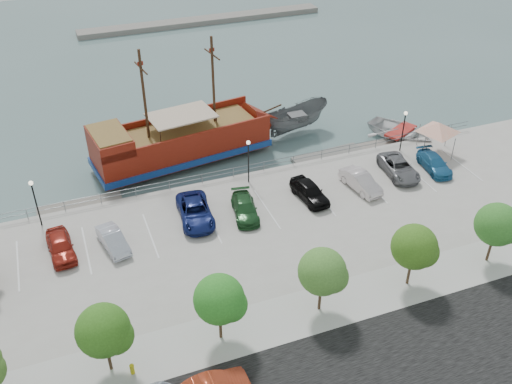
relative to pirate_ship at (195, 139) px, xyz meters
name	(u,v)px	position (x,y,z in m)	size (l,w,h in m)	color
ground	(276,232)	(2.83, -14.13, -2.11)	(160.00, 160.00, 0.00)	#4D6A68
street	(378,372)	(2.83, -30.13, -1.10)	(100.00, 8.00, 0.04)	black
sidewalk	(332,305)	(2.83, -24.13, -1.09)	(100.00, 4.00, 0.05)	#B5B5B3
seawall_railing	(244,170)	(2.83, -6.33, -0.58)	(50.00, 0.06, 1.00)	slate
far_shore	(203,21)	(12.83, 40.87, -1.71)	(40.00, 3.00, 0.80)	gray
pirate_ship	(195,139)	(0.00, 0.00, 0.00)	(20.19, 8.04, 12.59)	maroon
patrol_boat	(297,120)	(11.55, 1.13, -0.63)	(2.87, 7.64, 2.96)	slate
speedboat	(400,134)	(21.09, -4.28, -1.37)	(5.09, 7.13, 1.48)	silver
dock_west	(80,207)	(-11.93, -4.93, -1.90)	(7.27, 2.08, 0.42)	slate
dock_mid	(328,156)	(12.33, -4.93, -1.90)	(7.40, 2.11, 0.42)	slate
dock_east	(376,147)	(17.81, -4.93, -1.92)	(6.68, 1.91, 0.38)	gray
canopy_tent	(439,123)	(21.75, -9.12, 2.16)	(5.96, 5.96, 3.75)	slate
fire_hydrant	(132,368)	(-11.01, -24.93, -0.65)	(0.29, 0.29, 0.83)	gold
lamp_post_left	(34,195)	(-15.17, -7.63, 1.83)	(0.36, 0.36, 4.28)	black
lamp_post_mid	(248,154)	(2.83, -7.63, 1.83)	(0.36, 0.36, 4.28)	black
lamp_post_right	(404,124)	(18.83, -7.63, 1.83)	(0.36, 0.36, 4.28)	black
tree_b	(106,332)	(-12.02, -24.20, 2.19)	(3.30, 3.20, 5.00)	#473321
tree_c	(222,301)	(-5.02, -24.20, 2.19)	(3.30, 3.20, 5.00)	#473321
tree_d	(325,273)	(1.98, -24.20, 2.19)	(3.30, 3.20, 5.00)	#473321
tree_e	(416,248)	(8.98, -24.20, 2.19)	(3.30, 3.20, 5.00)	#473321
tree_f	(499,226)	(15.98, -24.20, 2.19)	(3.30, 3.20, 5.00)	#473321
parked_car_a	(60,246)	(-13.95, -11.96, -0.34)	(1.82, 4.51, 1.54)	maroon
parked_car_b	(113,240)	(-10.10, -12.55, -0.42)	(1.45, 4.17, 1.37)	silver
parked_car_c	(195,212)	(-3.21, -11.36, -0.33)	(2.59, 5.60, 1.56)	navy
parked_car_d	(245,208)	(0.80, -12.23, -0.43)	(1.90, 4.66, 1.35)	#1E4D24
parked_car_e	(310,191)	(6.84, -12.02, -0.33)	(1.85, 4.60, 1.57)	black
parked_car_f	(361,181)	(11.76, -12.18, -0.35)	(1.60, 4.59, 1.51)	silver
parked_car_g	(399,168)	(16.23, -11.34, -0.38)	(2.42, 5.24, 1.46)	slate
parked_car_h	(434,163)	(19.81, -11.81, -0.43)	(1.90, 4.66, 1.35)	#226596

